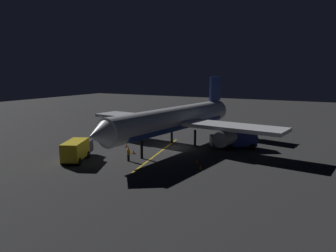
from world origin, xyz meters
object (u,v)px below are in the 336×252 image
(baggage_truck, at_px, (77,150))
(ground_crew_worker, at_px, (128,154))
(catering_truck, at_px, (235,139))
(traffic_cone_far, at_px, (201,167))
(traffic_cone_under_wing, at_px, (197,162))
(traffic_cone_near_left, at_px, (126,145))
(airliner, at_px, (177,120))
(traffic_cone_near_right, at_px, (133,152))

(baggage_truck, xyz_separation_m, ground_crew_worker, (-5.88, -2.74, -0.45))
(catering_truck, bearing_deg, traffic_cone_far, 88.00)
(traffic_cone_under_wing, bearing_deg, catering_truck, -99.75)
(traffic_cone_near_left, distance_m, traffic_cone_far, 14.93)
(catering_truck, bearing_deg, airliner, 21.03)
(traffic_cone_far, bearing_deg, airliner, -49.25)
(catering_truck, bearing_deg, traffic_cone_near_right, 40.19)
(baggage_truck, distance_m, traffic_cone_far, 15.66)
(baggage_truck, xyz_separation_m, traffic_cone_near_right, (-4.27, -6.19, -1.08))
(airliner, relative_size, traffic_cone_near_right, 61.25)
(traffic_cone_near_left, distance_m, traffic_cone_near_right, 4.20)
(baggage_truck, bearing_deg, catering_truck, -134.69)
(baggage_truck, distance_m, ground_crew_worker, 6.51)
(traffic_cone_near_right, bearing_deg, catering_truck, -139.81)
(traffic_cone_under_wing, bearing_deg, traffic_cone_far, 125.15)
(catering_truck, distance_m, traffic_cone_far, 11.90)
(baggage_truck, relative_size, traffic_cone_near_left, 12.43)
(ground_crew_worker, distance_m, traffic_cone_far, 9.35)
(baggage_truck, xyz_separation_m, catering_truck, (-15.55, -15.72, -0.00))
(catering_truck, height_order, traffic_cone_under_wing, catering_truck)
(ground_crew_worker, height_order, traffic_cone_under_wing, ground_crew_worker)
(traffic_cone_near_left, distance_m, traffic_cone_under_wing, 13.14)
(traffic_cone_near_right, xyz_separation_m, traffic_cone_far, (-10.87, 2.31, 0.00))
(ground_crew_worker, height_order, traffic_cone_far, ground_crew_worker)
(ground_crew_worker, bearing_deg, traffic_cone_under_wing, -159.42)
(traffic_cone_far, bearing_deg, catering_truck, -92.00)
(traffic_cone_under_wing, bearing_deg, baggage_truck, 22.49)
(ground_crew_worker, bearing_deg, airliner, -99.68)
(traffic_cone_under_wing, height_order, traffic_cone_far, same)
(baggage_truck, bearing_deg, traffic_cone_near_right, -124.59)
(ground_crew_worker, relative_size, traffic_cone_under_wing, 3.16)
(baggage_truck, xyz_separation_m, traffic_cone_near_left, (-1.10, -8.95, -1.08))
(traffic_cone_near_right, distance_m, traffic_cone_far, 11.11)
(traffic_cone_under_wing, bearing_deg, traffic_cone_near_right, -2.75)
(ground_crew_worker, bearing_deg, baggage_truck, 24.99)
(traffic_cone_near_left, bearing_deg, traffic_cone_far, 160.15)
(traffic_cone_near_right, bearing_deg, airliner, -117.08)
(baggage_truck, bearing_deg, traffic_cone_under_wing, -157.51)
(airliner, height_order, traffic_cone_near_right, airliner)
(baggage_truck, relative_size, catering_truck, 1.04)
(catering_truck, height_order, traffic_cone_far, catering_truck)
(airliner, bearing_deg, traffic_cone_far, 130.75)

